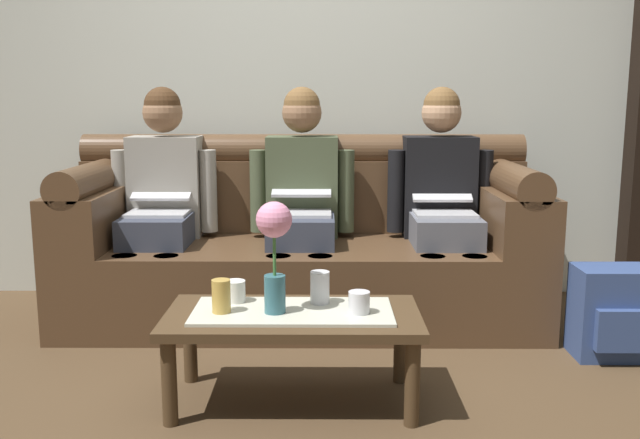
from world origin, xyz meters
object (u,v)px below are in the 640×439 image
at_px(cup_far_left, 320,287).
at_px(flower_vase, 274,241).
at_px(cup_far_center, 221,296).
at_px(backpack_right, 611,313).
at_px(cup_near_left, 235,291).
at_px(cup_near_right, 359,302).
at_px(person_left, 162,195).
at_px(person_middle, 302,195).
at_px(coffee_table, 293,324).
at_px(couch, 302,249).
at_px(person_right, 442,195).

bearing_deg(cup_far_left, flower_vase, -144.27).
bearing_deg(cup_far_center, cup_far_left, 17.87).
bearing_deg(backpack_right, cup_near_left, -166.99).
bearing_deg(cup_near_right, person_left, 131.37).
relative_size(cup_near_left, cup_far_center, 0.68).
height_order(person_middle, coffee_table, person_middle).
relative_size(person_middle, cup_far_center, 9.72).
bearing_deg(person_middle, flower_vase, -93.32).
bearing_deg(cup_near_left, person_middle, 76.69).
relative_size(couch, backpack_right, 5.89).
bearing_deg(cup_near_left, cup_far_left, -2.85).
xyz_separation_m(coffee_table, cup_far_left, (0.10, 0.09, 0.12)).
bearing_deg(coffee_table, flower_vase, -152.88).
relative_size(cup_near_right, cup_far_center, 0.66).
height_order(person_middle, cup_far_center, person_middle).
height_order(person_left, cup_near_right, person_left).
distance_m(person_left, cup_near_left, 1.13).
height_order(person_left, cup_far_center, person_left).
bearing_deg(coffee_table, couch, 90.00).
bearing_deg(couch, cup_near_left, -103.25).
xyz_separation_m(person_middle, cup_far_center, (-0.27, -1.12, -0.23)).
bearing_deg(person_left, couch, 0.35).
distance_m(cup_far_center, backpack_right, 1.78).
height_order(person_middle, cup_near_left, person_middle).
bearing_deg(person_middle, backpack_right, -22.90).
height_order(cup_far_left, backpack_right, cup_far_left).
relative_size(flower_vase, cup_near_right, 5.10).
distance_m(person_right, cup_near_left, 1.40).
xyz_separation_m(coffee_table, cup_far_center, (-0.27, -0.03, 0.12)).
bearing_deg(person_left, backpack_right, -15.53).
xyz_separation_m(person_left, backpack_right, (2.16, -0.60, -0.45)).
bearing_deg(flower_vase, cup_near_left, 140.57).
bearing_deg(couch, cup_near_right, -77.46).
bearing_deg(person_middle, cup_near_right, -77.41).
bearing_deg(cup_near_right, person_middle, 102.59).
bearing_deg(person_right, person_middle, -179.98).
bearing_deg(cup_near_left, person_left, 117.32).
xyz_separation_m(person_middle, cup_near_left, (-0.23, -0.98, -0.25)).
xyz_separation_m(cup_near_right, backpack_right, (1.17, 0.52, -0.21)).
bearing_deg(cup_near_right, person_right, 66.53).
height_order(person_middle, cup_far_left, person_middle).
relative_size(coffee_table, cup_near_left, 11.33).
bearing_deg(cup_far_center, flower_vase, -0.45).
bearing_deg(cup_near_left, cup_far_center, -104.27).
bearing_deg(backpack_right, person_left, 164.47).
distance_m(flower_vase, cup_far_center, 0.29).
relative_size(person_middle, cup_near_left, 14.25).
relative_size(person_middle, cup_near_right, 14.78).
distance_m(person_left, backpack_right, 2.28).
relative_size(couch, cup_near_left, 28.53).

